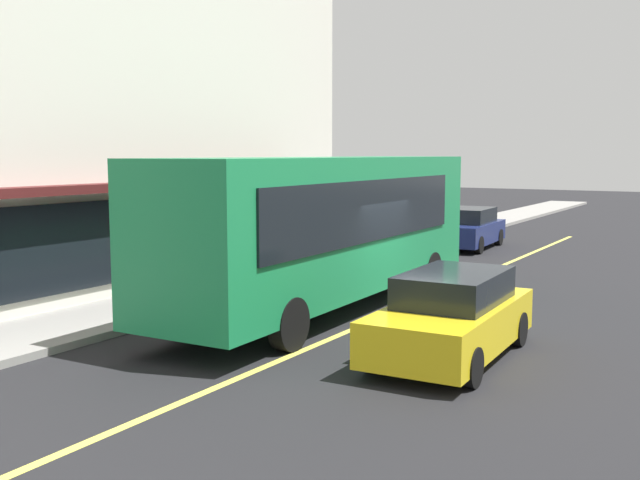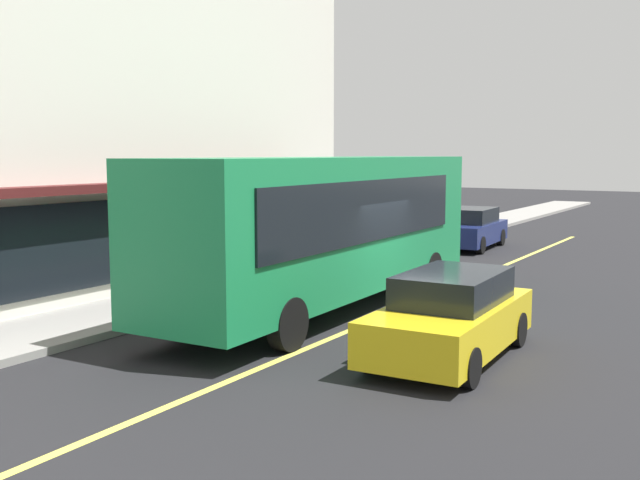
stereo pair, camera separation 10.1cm
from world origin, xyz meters
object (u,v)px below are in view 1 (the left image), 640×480
car_yellow (452,316)px  pedestrian_by_curb (387,223)px  traffic_light (357,186)px  pedestrian_near_storefront (208,248)px  bus (329,224)px  car_navy (468,229)px

car_yellow → pedestrian_by_curb: bearing=30.7°
traffic_light → pedestrian_near_storefront: size_ratio=1.73×
bus → pedestrian_near_storefront: bearing=99.9°
traffic_light → car_yellow: bearing=-143.3°
pedestrian_by_curb → car_yellow: bearing=-149.3°
bus → traffic_light: (6.71, 2.88, 0.55)m
car_yellow → pedestrian_near_storefront: 7.31m
car_navy → pedestrian_by_curb: 3.54m
pedestrian_near_storefront → traffic_light: bearing=-2.0°
traffic_light → pedestrian_by_curb: 3.07m
traffic_light → car_yellow: (-9.12, -6.80, -1.79)m
bus → pedestrian_by_curb: (9.42, 3.09, -0.88)m
traffic_light → pedestrian_near_storefront: bearing=178.0°
car_yellow → pedestrian_by_curb: pedestrian_by_curb is taller
car_yellow → pedestrian_by_curb: 13.76m
car_yellow → pedestrian_near_storefront: bearing=75.1°
pedestrian_by_curb → pedestrian_near_storefront: pedestrian_near_storefront is taller
pedestrian_by_curb → pedestrian_near_storefront: bearing=179.8°
traffic_light → pedestrian_by_curb: traffic_light is taller
car_yellow → pedestrian_by_curb: (11.83, 7.01, 0.36)m
bus → car_yellow: bearing=-121.6°
bus → car_yellow: size_ratio=2.57×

